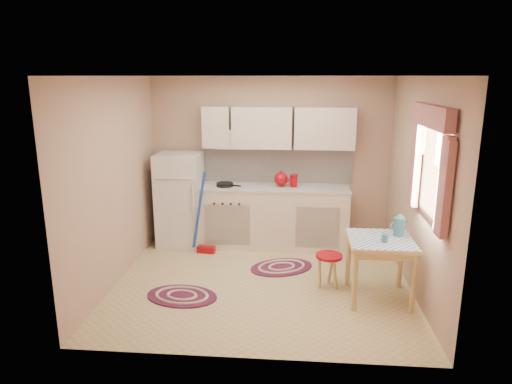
% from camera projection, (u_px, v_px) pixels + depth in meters
% --- Properties ---
extents(room_shell, '(3.64, 3.60, 2.52)m').
position_uv_depth(room_shell, '(277.00, 153.00, 5.53)').
color(room_shell, tan).
rests_on(room_shell, ground).
extents(fridge, '(0.65, 0.60, 1.40)m').
position_uv_depth(fridge, '(180.00, 199.00, 6.85)').
color(fridge, silver).
rests_on(fridge, ground).
extents(broom, '(0.29, 0.15, 1.20)m').
position_uv_depth(broom, '(205.00, 213.00, 6.50)').
color(broom, '#1C41AF').
rests_on(broom, ground).
extents(base_cabinets, '(2.25, 0.60, 0.88)m').
position_uv_depth(base_cabinets, '(271.00, 217.00, 6.85)').
color(base_cabinets, beige).
rests_on(base_cabinets, ground).
extents(countertop, '(2.27, 0.62, 0.04)m').
position_uv_depth(countertop, '(272.00, 188.00, 6.73)').
color(countertop, '#B6B3AC').
rests_on(countertop, base_cabinets).
extents(frying_pan, '(0.33, 0.33, 0.05)m').
position_uv_depth(frying_pan, '(225.00, 185.00, 6.73)').
color(frying_pan, black).
rests_on(frying_pan, countertop).
extents(red_kettle, '(0.27, 0.26, 0.22)m').
position_uv_depth(red_kettle, '(281.00, 179.00, 6.69)').
color(red_kettle, '#99050E').
rests_on(red_kettle, countertop).
extents(red_canister, '(0.12, 0.12, 0.16)m').
position_uv_depth(red_canister, '(294.00, 181.00, 6.68)').
color(red_canister, '#99050E').
rests_on(red_canister, countertop).
extents(table, '(0.72, 0.72, 0.72)m').
position_uv_depth(table, '(379.00, 269.00, 5.20)').
color(table, '#E3C171').
rests_on(table, ground).
extents(stool, '(0.41, 0.41, 0.42)m').
position_uv_depth(stool, '(329.00, 271.00, 5.52)').
color(stool, '#99050E').
rests_on(stool, ground).
extents(coffee_pot, '(0.16, 0.14, 0.29)m').
position_uv_depth(coffee_pot, '(399.00, 224.00, 5.18)').
color(coffee_pot, teal).
rests_on(coffee_pot, table).
extents(mug, '(0.09, 0.09, 0.10)m').
position_uv_depth(mug, '(385.00, 238.00, 5.00)').
color(mug, teal).
rests_on(mug, table).
extents(rug_center, '(1.02, 0.88, 0.02)m').
position_uv_depth(rug_center, '(282.00, 267.00, 6.12)').
color(rug_center, maroon).
rests_on(rug_center, ground).
extents(rug_left, '(0.92, 0.68, 0.02)m').
position_uv_depth(rug_left, '(182.00, 296.00, 5.32)').
color(rug_left, maroon).
rests_on(rug_left, ground).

